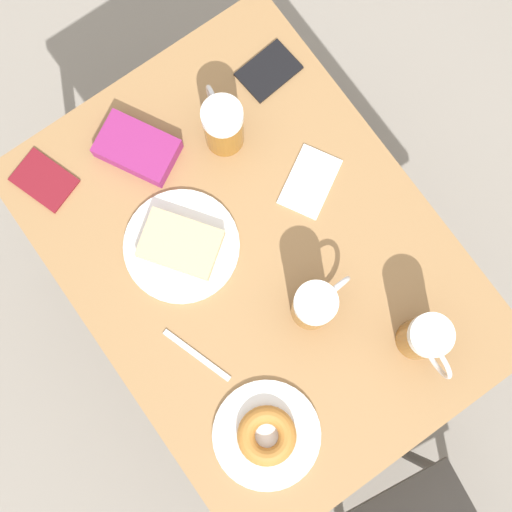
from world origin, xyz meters
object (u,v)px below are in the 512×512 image
passport_near_edge (269,71)px  napkin_folded (310,182)px  passport_far_edge (44,180)px  plate_with_donut (267,435)px  blue_pouch (137,148)px  fork (197,355)px  beer_mug_right (425,339)px  beer_mug_center (315,305)px  beer_mug_left (223,125)px  plate_with_cake (181,245)px

passport_near_edge → napkin_folded: bearing=73.7°
napkin_folded → passport_far_edge: (0.46, -0.33, 0.00)m
plate_with_donut → napkin_folded: (-0.38, -0.37, -0.01)m
plate_with_donut → blue_pouch: plate_with_donut is taller
fork → blue_pouch: (-0.14, -0.43, 0.02)m
beer_mug_right → passport_near_edge: size_ratio=1.10×
beer_mug_right → napkin_folded: size_ratio=0.87×
beer_mug_right → napkin_folded: bearing=-93.0°
passport_near_edge → blue_pouch: blue_pouch is taller
plate_with_donut → beer_mug_center: beer_mug_center is taller
beer_mug_left → plate_with_donut: bearing=62.7°
passport_near_edge → beer_mug_center: bearing=64.1°
beer_mug_center → passport_far_edge: bearing=-61.3°
plate_with_cake → beer_mug_right: 0.52m
plate_with_donut → passport_far_edge: plate_with_donut is taller
plate_with_cake → passport_far_edge: (0.16, -0.29, -0.01)m
beer_mug_center → blue_pouch: (0.10, -0.49, -0.05)m
plate_with_donut → beer_mug_right: bearing=175.9°
napkin_folded → passport_near_edge: size_ratio=1.26×
fork → passport_far_edge: passport_far_edge is taller
plate_with_donut → beer_mug_left: beer_mug_left is taller
beer_mug_center → passport_far_edge: size_ratio=1.00×
napkin_folded → blue_pouch: 0.37m
passport_far_edge → napkin_folded: bearing=144.3°
beer_mug_left → passport_near_edge: (-0.16, -0.07, -0.07)m
plate_with_cake → fork: plate_with_cake is taller
beer_mug_center → plate_with_cake: bearing=-61.3°
beer_mug_left → beer_mug_right: same height
plate_with_donut → beer_mug_left: bearing=-117.3°
passport_near_edge → passport_far_edge: same height
plate_with_donut → beer_mug_left: size_ratio=1.47×
beer_mug_left → beer_mug_right: 0.59m
plate_with_donut → napkin_folded: 0.53m
beer_mug_center → plate_with_donut: bearing=34.1°
beer_mug_right → napkin_folded: 0.40m
beer_mug_center → passport_far_edge: (0.30, -0.55, -0.07)m
passport_near_edge → passport_far_edge: (0.53, -0.08, 0.00)m
napkin_folded → passport_far_edge: bearing=-35.7°
beer_mug_right → napkin_folded: beer_mug_right is taller
plate_with_cake → beer_mug_right: size_ratio=1.65×
beer_mug_left → blue_pouch: (0.17, -0.08, -0.05)m
passport_far_edge → passport_near_edge: bearing=171.9°
plate_with_cake → passport_near_edge: size_ratio=1.81×
plate_with_cake → passport_near_edge: 0.43m
plate_with_donut → passport_far_edge: 0.71m
blue_pouch → passport_near_edge: bearing=177.8°
fork → passport_far_edge: 0.49m
fork → passport_near_edge: (-0.48, -0.41, 0.00)m
blue_pouch → passport_far_edge: bearing=-17.5°
beer_mug_center → passport_far_edge: beer_mug_center is taller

